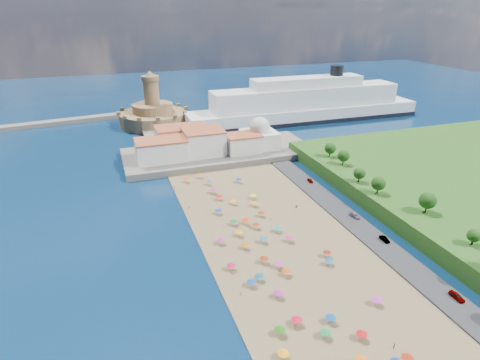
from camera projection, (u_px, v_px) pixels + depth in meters
name	position (u px, v px, depth m)	size (l,w,h in m)	color
ground	(254.00, 234.00, 127.72)	(700.00, 700.00, 0.00)	#071938
terrace	(219.00, 153.00, 193.27)	(90.00, 36.00, 3.00)	#59544C
jetty	(162.00, 137.00, 217.05)	(18.00, 70.00, 2.40)	#59544C
waterfront_buildings	(192.00, 143.00, 187.34)	(57.00, 29.00, 11.00)	silver
domed_building	(259.00, 135.00, 194.55)	(16.00, 16.00, 15.00)	silver
fortress	(153.00, 114.00, 240.80)	(40.00, 40.00, 32.40)	#9C744E
cruise_ship	(306.00, 105.00, 249.35)	(150.92, 24.21, 32.92)	black
beach_parasols	(268.00, 250.00, 115.53)	(31.50, 116.35, 2.20)	gray
beachgoers	(251.00, 243.00, 120.87)	(39.32, 95.65, 1.84)	tan
parked_cars	(372.00, 229.00, 128.17)	(2.33, 79.18, 1.42)	gray
hillside_trees	(399.00, 193.00, 133.08)	(15.44, 103.98, 6.97)	#382314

